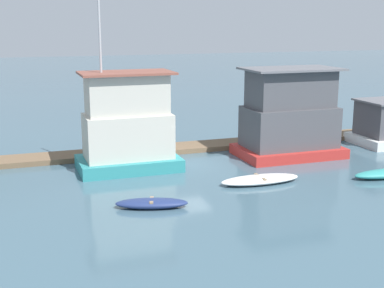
{
  "coord_description": "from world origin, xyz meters",
  "views": [
    {
      "loc": [
        -9.3,
        -27.97,
        7.97
      ],
      "look_at": [
        0.0,
        -1.0,
        1.4
      ],
      "focal_mm": 50.0,
      "sensor_mm": 36.0,
      "label": 1
    }
  ],
  "objects_px": {
    "dinghy_navy": "(152,203)",
    "dinghy_white": "(260,179)",
    "houseboat_teal": "(128,127)",
    "houseboat_red": "(290,117)"
  },
  "relations": [
    {
      "from": "dinghy_navy",
      "to": "dinghy_white",
      "type": "bearing_deg",
      "value": 16.03
    },
    {
      "from": "dinghy_navy",
      "to": "dinghy_white",
      "type": "xyz_separation_m",
      "value": [
        6.11,
        1.75,
        -0.02
      ]
    },
    {
      "from": "dinghy_white",
      "to": "houseboat_teal",
      "type": "bearing_deg",
      "value": 140.18
    },
    {
      "from": "houseboat_red",
      "to": "dinghy_navy",
      "type": "xyz_separation_m",
      "value": [
        -10.21,
        -6.31,
        -2.19
      ]
    },
    {
      "from": "houseboat_teal",
      "to": "houseboat_red",
      "type": "relative_size",
      "value": 1.57
    },
    {
      "from": "houseboat_teal",
      "to": "dinghy_white",
      "type": "height_order",
      "value": "houseboat_teal"
    },
    {
      "from": "houseboat_teal",
      "to": "dinghy_navy",
      "type": "distance_m",
      "value": 6.87
    },
    {
      "from": "houseboat_teal",
      "to": "houseboat_red",
      "type": "height_order",
      "value": "houseboat_teal"
    },
    {
      "from": "dinghy_navy",
      "to": "houseboat_teal",
      "type": "bearing_deg",
      "value": 86.37
    },
    {
      "from": "dinghy_navy",
      "to": "dinghy_white",
      "type": "distance_m",
      "value": 6.35
    }
  ]
}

